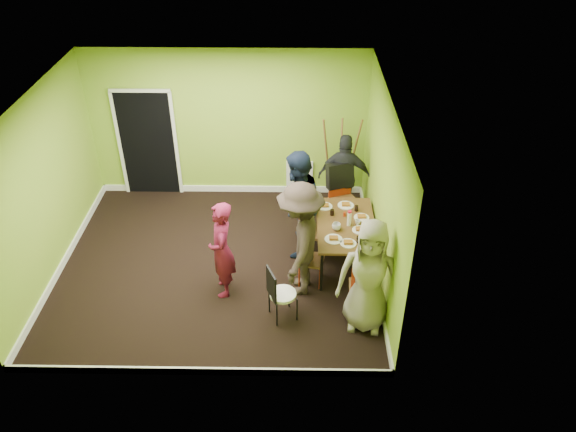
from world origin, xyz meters
name	(u,v)px	position (x,y,z in m)	size (l,w,h in m)	color
ground	(219,264)	(0.00, 0.00, 0.00)	(5.00, 5.00, 0.00)	black
room_walls	(213,212)	(-0.02, 0.04, 0.99)	(5.04, 4.54, 2.82)	#85B42E
dining_table	(346,227)	(2.01, 0.09, 0.70)	(0.90, 1.50, 0.75)	black
chair_left_far	(309,226)	(1.45, 0.31, 0.55)	(0.50, 0.50, 0.97)	#C03812
chair_left_near	(307,255)	(1.40, -0.38, 0.50)	(0.43, 0.43, 0.90)	#C03812
chair_back_end	(341,182)	(2.00, 1.27, 0.80)	(0.62, 0.67, 1.13)	#C03812
chair_front_end	(362,285)	(2.18, -1.04, 0.48)	(0.37, 0.38, 0.86)	#C03812
chair_bentwood	(279,292)	(1.01, -1.18, 0.48)	(0.45, 0.44, 0.87)	black
easel	(340,162)	(2.02, 1.87, 0.86)	(0.70, 0.66, 1.74)	brown
plate_near_left	(325,206)	(1.70, 0.57, 0.76)	(0.25, 0.25, 0.01)	white
plate_near_right	(334,239)	(1.80, -0.32, 0.76)	(0.27, 0.27, 0.01)	white
plate_far_back	(346,205)	(2.04, 0.60, 0.76)	(0.26, 0.26, 0.01)	white
plate_far_front	(348,243)	(2.01, -0.42, 0.76)	(0.24, 0.24, 0.01)	white
plate_wall_back	(362,217)	(2.27, 0.26, 0.76)	(0.24, 0.24, 0.01)	white
plate_wall_front	(360,230)	(2.21, -0.08, 0.76)	(0.24, 0.24, 0.01)	white
thermos	(349,219)	(2.05, 0.05, 0.87)	(0.06, 0.06, 0.23)	white
blue_bottle	(365,229)	(2.27, -0.18, 0.85)	(0.08, 0.08, 0.21)	#1B30D0
orange_bottle	(344,214)	(2.00, 0.30, 0.79)	(0.04, 0.04, 0.07)	#C03812
glass_mid	(332,212)	(1.81, 0.33, 0.80)	(0.06, 0.06, 0.10)	black
glass_back	(356,208)	(2.20, 0.46, 0.80)	(0.06, 0.06, 0.10)	black
glass_front	(359,239)	(2.16, -0.38, 0.80)	(0.07, 0.07, 0.10)	black
cup_a	(336,227)	(1.85, -0.06, 0.80)	(0.13, 0.13, 0.11)	white
cup_b	(358,222)	(2.19, 0.08, 0.79)	(0.09, 0.09, 0.08)	white
person_standing	(222,250)	(0.17, -0.63, 0.77)	(0.56, 0.37, 1.54)	maroon
person_left_far	(297,205)	(1.25, 0.39, 0.90)	(0.88, 0.68, 1.80)	black
person_left_near	(300,240)	(1.30, -0.56, 0.91)	(1.18, 0.68, 1.83)	#2D241E
person_back_end	(345,177)	(2.08, 1.47, 0.79)	(0.93, 0.39, 1.58)	#212327
person_front_end	(369,276)	(2.21, -1.29, 0.87)	(0.85, 0.55, 1.73)	gray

